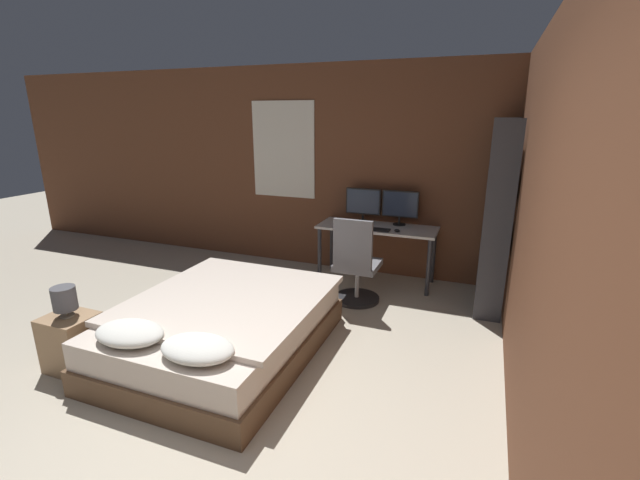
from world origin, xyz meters
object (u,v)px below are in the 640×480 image
at_px(keyboard, 374,229).
at_px(office_chair, 356,269).
at_px(bed, 223,327).
at_px(bedside_lamp, 64,299).
at_px(nightstand, 72,343).
at_px(monitor_right, 400,206).
at_px(computer_mouse, 397,231).
at_px(monitor_left, 363,203).
at_px(bookshelf, 498,212).
at_px(desk, 377,234).

relative_size(keyboard, office_chair, 0.38).
distance_m(bed, bedside_lamp, 1.29).
relative_size(bed, nightstand, 4.17).
bearing_deg(monitor_right, bed, -114.65).
bearing_deg(nightstand, computer_mouse, 51.04).
bearing_deg(monitor_left, office_chair, -78.36).
bearing_deg(nightstand, bed, 32.77).
xyz_separation_m(bedside_lamp, keyboard, (1.88, 2.68, 0.10)).
xyz_separation_m(monitor_left, bookshelf, (1.59, -0.55, 0.13)).
bearing_deg(monitor_right, desk, -143.24).
bearing_deg(bedside_lamp, nightstand, 0.00).
bearing_deg(computer_mouse, monitor_right, 97.18).
bearing_deg(desk, monitor_left, 143.24).
bearing_deg(monitor_right, bedside_lamp, -124.98).
distance_m(monitor_right, computer_mouse, 0.42).
bearing_deg(bookshelf, desk, 164.80).
bearing_deg(computer_mouse, nightstand, -128.96).
height_order(nightstand, computer_mouse, computer_mouse).
height_order(nightstand, monitor_right, monitor_right).
height_order(bed, office_chair, office_chair).
relative_size(bed, desk, 1.37).
xyz_separation_m(nightstand, keyboard, (1.88, 2.68, 0.50)).
bearing_deg(keyboard, monitor_left, 124.05).
relative_size(monitor_right, bookshelf, 0.22).
xyz_separation_m(desk, monitor_left, (-0.24, 0.18, 0.34)).
height_order(bed, desk, desk).
bearing_deg(monitor_left, monitor_right, 0.00).
height_order(nightstand, desk, desk).
bearing_deg(keyboard, office_chair, -95.73).
relative_size(bed, office_chair, 2.00).
bearing_deg(bookshelf, nightstand, -142.52).
relative_size(keyboard, computer_mouse, 5.51).
xyz_separation_m(computer_mouse, bookshelf, (1.07, -0.19, 0.36)).
relative_size(desk, keyboard, 3.80).
distance_m(bedside_lamp, bookshelf, 4.10).
height_order(bedside_lamp, monitor_right, monitor_right).
bearing_deg(desk, nightstand, -123.42).
relative_size(desk, monitor_left, 3.25).
distance_m(keyboard, bookshelf, 1.42).
bearing_deg(computer_mouse, desk, 148.30).
bearing_deg(keyboard, computer_mouse, 0.00).
height_order(monitor_right, office_chair, monitor_right).
relative_size(bed, keyboard, 5.21).
xyz_separation_m(keyboard, office_chair, (-0.05, -0.54, -0.33)).
height_order(computer_mouse, bookshelf, bookshelf).
height_order(bed, bedside_lamp, bedside_lamp).
bearing_deg(monitor_left, desk, -36.76).
relative_size(bedside_lamp, office_chair, 0.26).
bearing_deg(keyboard, bookshelf, -8.13).
bearing_deg(desk, office_chair, -94.34).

